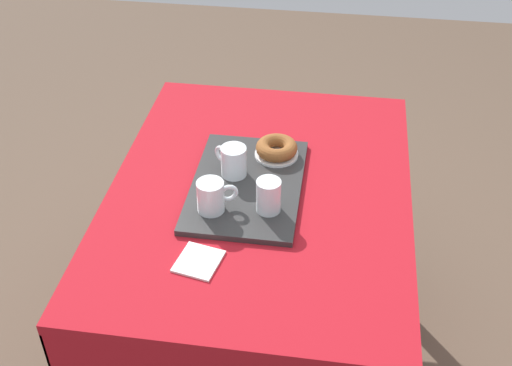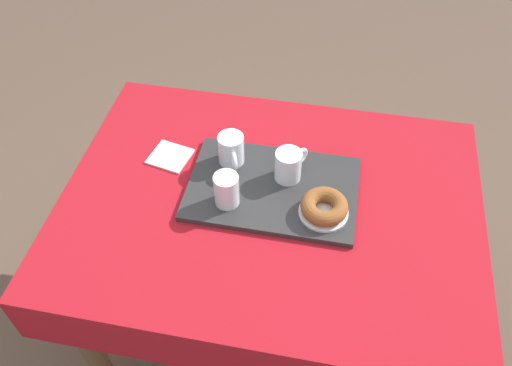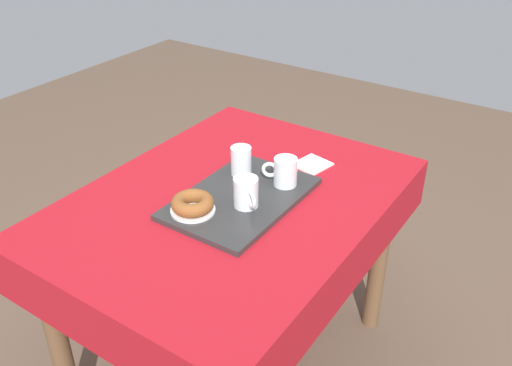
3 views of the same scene
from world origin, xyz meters
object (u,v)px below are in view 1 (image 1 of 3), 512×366
water_glass_near (269,198)px  tea_mug_right (211,197)px  paper_napkin (199,261)px  dining_table (260,220)px  serving_tray (247,186)px  sugar_donut_left (277,148)px  tea_mug_left (233,162)px  donut_plate_left (276,154)px

water_glass_near → tea_mug_right: bearing=-81.9°
paper_napkin → water_glass_near: bearing=144.4°
dining_table → tea_mug_right: 0.24m
serving_tray → sugar_donut_left: 0.16m
water_glass_near → sugar_donut_left: 0.25m
dining_table → tea_mug_left: (-0.04, -0.08, 0.18)m
serving_tray → tea_mug_right: tea_mug_right is taller
tea_mug_right → water_glass_near: size_ratio=1.14×
dining_table → donut_plate_left: bearing=168.6°
serving_tray → water_glass_near: water_glass_near is taller
sugar_donut_left → donut_plate_left: bearing=90.0°
tea_mug_left → sugar_donut_left: bearing=134.7°
serving_tray → paper_napkin: (0.31, -0.07, -0.01)m
tea_mug_left → donut_plate_left: bearing=134.7°
water_glass_near → paper_napkin: 0.26m
dining_table → tea_mug_right: (0.13, -0.11, 0.18)m
dining_table → sugar_donut_left: 0.22m
tea_mug_right → donut_plate_left: (-0.27, 0.14, -0.04)m
tea_mug_right → tea_mug_left: bearing=170.0°
serving_tray → water_glass_near: (0.11, 0.08, 0.05)m
dining_table → sugar_donut_left: (-0.14, 0.03, 0.16)m
donut_plate_left → paper_napkin: donut_plate_left is taller
serving_tray → tea_mug_right: bearing=-29.8°
donut_plate_left → tea_mug_left: bearing=-45.3°
tea_mug_right → water_glass_near: 0.15m
tea_mug_right → sugar_donut_left: size_ratio=0.87×
serving_tray → tea_mug_right: (0.13, -0.07, 0.05)m
serving_tray → paper_napkin: 0.32m
donut_plate_left → serving_tray: bearing=-24.3°
tea_mug_right → serving_tray: bearing=150.2°
water_glass_near → sugar_donut_left: size_ratio=0.76×
water_glass_near → serving_tray: bearing=-144.8°
serving_tray → sugar_donut_left: sugar_donut_left is taller
dining_table → water_glass_near: (0.11, 0.04, 0.17)m
dining_table → serving_tray: (0.00, -0.04, 0.12)m
dining_table → serving_tray: serving_tray is taller
water_glass_near → sugar_donut_left: (-0.25, -0.01, -0.01)m
dining_table → tea_mug_right: size_ratio=10.49×
donut_plate_left → sugar_donut_left: size_ratio=1.05×
dining_table → donut_plate_left: donut_plate_left is taller
dining_table → serving_tray: size_ratio=2.46×
tea_mug_right → dining_table: bearing=139.7°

